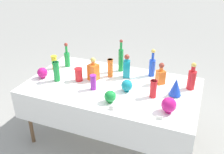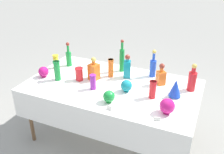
# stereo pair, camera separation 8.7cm
# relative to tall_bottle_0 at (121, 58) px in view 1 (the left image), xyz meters

# --- Properties ---
(ground_plane) EXTENTS (40.00, 40.00, 0.00)m
(ground_plane) POSITION_rel_tall_bottle_0_xyz_m (0.04, -0.39, -0.93)
(ground_plane) COLOR gray
(display_table) EXTENTS (1.96, 1.11, 0.76)m
(display_table) POSITION_rel_tall_bottle_0_xyz_m (0.04, -0.43, -0.23)
(display_table) COLOR white
(display_table) RESTS_ON ground
(tall_bottle_0) EXTENTS (0.06, 0.06, 0.42)m
(tall_bottle_0) POSITION_rel_tall_bottle_0_xyz_m (0.00, 0.00, 0.00)
(tall_bottle_0) COLOR #198C38
(tall_bottle_0) RESTS_ON display_table
(tall_bottle_1) EXTENTS (0.08, 0.08, 0.35)m
(tall_bottle_1) POSITION_rel_tall_bottle_0_xyz_m (0.40, 0.01, -0.04)
(tall_bottle_1) COLOR blue
(tall_bottle_1) RESTS_ON display_table
(tall_bottle_2) EXTENTS (0.09, 0.09, 0.32)m
(tall_bottle_2) POSITION_rel_tall_bottle_0_xyz_m (0.88, -0.15, -0.04)
(tall_bottle_2) COLOR red
(tall_bottle_2) RESTS_ON display_table
(tall_bottle_3) EXTENTS (0.07, 0.07, 0.33)m
(tall_bottle_3) POSITION_rel_tall_bottle_0_xyz_m (-0.70, -0.13, -0.05)
(tall_bottle_3) COLOR #198C38
(tall_bottle_3) RESTS_ON display_table
(square_decanter_0) EXTENTS (0.10, 0.10, 0.30)m
(square_decanter_0) POSITION_rel_tall_bottle_0_xyz_m (0.13, -0.14, -0.04)
(square_decanter_0) COLOR teal
(square_decanter_0) RESTS_ON display_table
(square_decanter_1) EXTENTS (0.12, 0.12, 0.26)m
(square_decanter_1) POSITION_rel_tall_bottle_0_xyz_m (0.54, -0.15, -0.06)
(square_decanter_1) COLOR orange
(square_decanter_1) RESTS_ON display_table
(square_decanter_2) EXTENTS (0.13, 0.13, 0.28)m
(square_decanter_2) POSITION_rel_tall_bottle_0_xyz_m (-0.22, -0.35, -0.06)
(square_decanter_2) COLOR orange
(square_decanter_2) RESTS_ON display_table
(slender_vase_0) EXTENTS (0.07, 0.07, 0.17)m
(slender_vase_0) POSITION_rel_tall_bottle_0_xyz_m (-0.12, -0.56, -0.08)
(slender_vase_0) COLOR purple
(slender_vase_0) RESTS_ON display_table
(slender_vase_1) EXTENTS (0.08, 0.08, 0.24)m
(slender_vase_1) POSITION_rel_tall_bottle_0_xyz_m (-0.61, -0.54, -0.04)
(slender_vase_1) COLOR #198C38
(slender_vase_1) RESTS_ON display_table
(slender_vase_2) EXTENTS (0.08, 0.08, 0.18)m
(slender_vase_2) POSITION_rel_tall_bottle_0_xyz_m (-0.82, -0.27, -0.07)
(slender_vase_2) COLOR yellow
(slender_vase_2) RESTS_ON display_table
(slender_vase_3) EXTENTS (0.10, 0.10, 0.16)m
(slender_vase_3) POSITION_rel_tall_bottle_0_xyz_m (-0.37, -0.44, -0.09)
(slender_vase_3) COLOR red
(slender_vase_3) RESTS_ON display_table
(slender_vase_4) EXTENTS (0.08, 0.08, 0.19)m
(slender_vase_4) POSITION_rel_tall_bottle_0_xyz_m (0.53, -0.48, -0.07)
(slender_vase_4) COLOR red
(slender_vase_4) RESTS_ON display_table
(slender_vase_5) EXTENTS (0.07, 0.07, 0.23)m
(slender_vase_5) POSITION_rel_tall_bottle_0_xyz_m (-0.06, -0.20, -0.05)
(slender_vase_5) COLOR orange
(slender_vase_5) RESTS_ON display_table
(fluted_vase_0) EXTENTS (0.13, 0.13, 0.20)m
(fluted_vase_0) POSITION_rel_tall_bottle_0_xyz_m (0.75, -0.36, -0.07)
(fluted_vase_0) COLOR blue
(fluted_vase_0) RESTS_ON display_table
(round_bowl_0) EXTENTS (0.15, 0.15, 0.15)m
(round_bowl_0) POSITION_rel_tall_bottle_0_xyz_m (0.74, -0.70, -0.09)
(round_bowl_0) COLOR #C61972
(round_bowl_0) RESTS_ON display_table
(round_bowl_1) EXTENTS (0.12, 0.12, 0.13)m
(round_bowl_1) POSITION_rel_tall_bottle_0_xyz_m (0.16, -0.74, -0.10)
(round_bowl_1) COLOR #198C38
(round_bowl_1) RESTS_ON display_table
(round_bowl_2) EXTENTS (0.13, 0.13, 0.13)m
(round_bowl_2) POSITION_rel_tall_bottle_0_xyz_m (0.24, -0.47, -0.10)
(round_bowl_2) COLOR teal
(round_bowl_2) RESTS_ON display_table
(round_bowl_3) EXTENTS (0.12, 0.12, 0.13)m
(round_bowl_3) POSITION_rel_tall_bottle_0_xyz_m (-0.81, -0.54, -0.10)
(round_bowl_3) COLOR #C61972
(round_bowl_3) RESTS_ON display_table
(price_tag_left) EXTENTS (0.06, 0.02, 0.04)m
(price_tag_left) POSITION_rel_tall_bottle_0_xyz_m (0.21, -0.86, -0.15)
(price_tag_left) COLOR white
(price_tag_left) RESTS_ON display_table
(price_tag_center) EXTENTS (0.06, 0.02, 0.03)m
(price_tag_center) POSITION_rel_tall_bottle_0_xyz_m (0.68, -0.84, -0.15)
(price_tag_center) COLOR white
(price_tag_center) RESTS_ON display_table
(cardboard_box_behind_left) EXTENTS (0.53, 0.42, 0.39)m
(cardboard_box_behind_left) POSITION_rel_tall_bottle_0_xyz_m (-0.53, 0.55, -0.78)
(cardboard_box_behind_left) COLOR tan
(cardboard_box_behind_left) RESTS_ON ground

